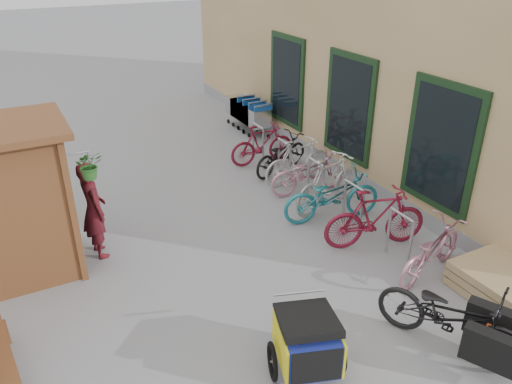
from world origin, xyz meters
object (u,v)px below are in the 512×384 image
child_trailer (307,340)px  bike_2 (332,196)px  person_kiosk (94,210)px  bike_7 (262,144)px  shopping_carts (248,111)px  bike_3 (328,182)px  cargo_bike (454,318)px  pallet_stack (501,283)px  bike_6 (281,154)px  bike_1 (375,218)px  bike_0 (431,250)px  bike_5 (298,161)px  bike_4 (308,172)px

child_trailer → bike_2: 3.80m
person_kiosk → bike_7: (4.20, 2.09, -0.35)m
child_trailer → person_kiosk: 4.11m
shopping_carts → bike_3: size_ratio=1.01×
cargo_bike → person_kiosk: size_ratio=1.20×
pallet_stack → bike_6: bearing=96.3°
child_trailer → shopping_carts: bearing=86.2°
cargo_bike → bike_3: bike_3 is taller
bike_1 → pallet_stack: bearing=-142.1°
child_trailer → bike_1: size_ratio=0.85×
bike_1 → bike_2: size_ratio=0.95×
shopping_carts → bike_3: 4.74m
bike_0 → bike_1: bike_1 is taller
bike_3 → child_trailer: bearing=126.0°
bike_5 → pallet_stack: bearing=-175.9°
cargo_bike → bike_1: size_ratio=1.11×
bike_4 → bike_1: bearing=-178.6°
shopping_carts → bike_7: shopping_carts is taller
person_kiosk → bike_2: size_ratio=0.88×
cargo_bike → bike_7: 6.42m
bike_3 → bike_5: bearing=-20.2°
bike_3 → bike_4: (0.03, 0.74, -0.10)m
bike_6 → bike_4: bearing=159.1°
shopping_carts → bike_7: (-0.73, -2.18, -0.09)m
cargo_bike → bike_7: bearing=57.7°
bike_1 → bike_5: bearing=12.4°
bike_0 → bike_1: size_ratio=0.94×
bike_1 → bike_5: 2.76m
bike_0 → bike_2: (-0.33, 2.13, 0.05)m
bike_6 → child_trailer: bearing=133.0°
bike_2 → bike_4: bearing=-0.6°
bike_1 → bike_7: 4.01m
bike_4 → bike_5: bearing=-2.8°
person_kiosk → bike_6: size_ratio=1.01×
bike_0 → bike_7: bike_7 is taller
bike_5 → bike_1: bearing=173.2°
bike_0 → pallet_stack: bearing=-164.5°
shopping_carts → bike_5: 3.48m
bike_0 → bike_5: 3.80m
person_kiosk → bike_4: person_kiosk is taller
bike_6 → bike_7: size_ratio=1.04×
child_trailer → bike_0: 2.87m
bike_2 → bike_7: (0.13, 2.93, -0.02)m
cargo_bike → bike_5: (0.93, 5.11, 0.00)m
bike_0 → bike_4: size_ratio=0.99×
person_kiosk → bike_6: 4.60m
pallet_stack → bike_1: bearing=111.3°
cargo_bike → bike_1: (0.73, 2.36, 0.05)m
shopping_carts → bike_2: (-0.86, -5.11, -0.07)m
shopping_carts → bike_1: 6.24m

